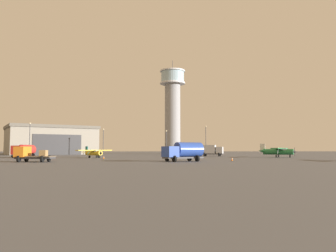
% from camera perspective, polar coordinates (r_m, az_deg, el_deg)
% --- Properties ---
extents(ground_plane, '(400.00, 400.00, 0.00)m').
position_cam_1_polar(ground_plane, '(54.48, -3.93, -6.05)').
color(ground_plane, '#545456').
extents(control_tower, '(9.79, 9.79, 36.61)m').
position_cam_1_polar(control_tower, '(128.88, 0.79, 3.51)').
color(control_tower, gray).
rests_on(control_tower, ground_plane).
extents(hangar, '(36.40, 33.82, 9.98)m').
position_cam_1_polar(hangar, '(125.71, -19.58, -2.35)').
color(hangar, gray).
rests_on(hangar, ground_plane).
extents(airplane_yellow, '(7.16, 6.91, 2.56)m').
position_cam_1_polar(airplane_yellow, '(75.20, -12.73, -4.47)').
color(airplane_yellow, gold).
rests_on(airplane_yellow, ground_plane).
extents(airplane_green, '(8.19, 9.93, 3.20)m').
position_cam_1_polar(airplane_green, '(81.04, 18.41, -4.11)').
color(airplane_green, '#287A42').
rests_on(airplane_green, ground_plane).
extents(truck_fuel_tanker_blue, '(6.85, 5.13, 3.04)m').
position_cam_1_polar(truck_fuel_tanker_blue, '(52.34, 2.78, -4.32)').
color(truck_fuel_tanker_blue, '#38383D').
rests_on(truck_fuel_tanker_blue, ground_plane).
extents(truck_fuel_tanker_red, '(3.88, 6.67, 2.92)m').
position_cam_1_polar(truck_fuel_tanker_red, '(81.47, -23.56, -3.87)').
color(truck_fuel_tanker_red, '#38383D').
rests_on(truck_fuel_tanker_red, ground_plane).
extents(truck_flatbed_orange, '(5.80, 3.72, 2.34)m').
position_cam_1_polar(truck_flatbed_orange, '(54.72, -22.73, -4.53)').
color(truck_flatbed_orange, '#38383D').
rests_on(truck_flatbed_orange, ground_plane).
extents(truck_box_silver, '(6.48, 4.40, 3.01)m').
position_cam_1_polar(truck_box_silver, '(90.03, 7.43, -4.13)').
color(truck_box_silver, '#38383D').
rests_on(truck_box_silver, ground_plane).
extents(light_post_west, '(0.44, 0.44, 8.51)m').
position_cam_1_polar(light_post_west, '(108.38, -11.10, -2.25)').
color(light_post_west, '#38383D').
rests_on(light_post_west, ground_plane).
extents(light_post_east, '(0.44, 0.44, 7.78)m').
position_cam_1_polar(light_post_east, '(103.10, -0.30, -2.45)').
color(light_post_east, '#38383D').
rests_on(light_post_east, ground_plane).
extents(light_post_north, '(0.44, 0.44, 9.70)m').
position_cam_1_polar(light_post_north, '(105.25, -22.75, -1.63)').
color(light_post_north, '#38383D').
rests_on(light_post_north, ground_plane).
extents(light_post_centre, '(0.44, 0.44, 9.45)m').
position_cam_1_polar(light_post_centre, '(108.01, 6.54, -2.03)').
color(light_post_centre, '#38383D').
rests_on(light_post_centre, ground_plane).
extents(traffic_cone_near_left, '(0.36, 0.36, 0.63)m').
position_cam_1_polar(traffic_cone_near_left, '(55.48, 10.99, -5.63)').
color(traffic_cone_near_left, black).
rests_on(traffic_cone_near_left, ground_plane).
extents(traffic_cone_near_right, '(0.36, 0.36, 0.64)m').
position_cam_1_polar(traffic_cone_near_right, '(65.92, -11.04, -5.35)').
color(traffic_cone_near_right, black).
rests_on(traffic_cone_near_right, ground_plane).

